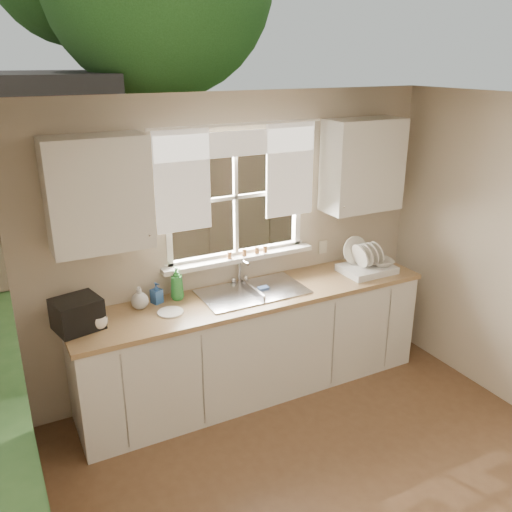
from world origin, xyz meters
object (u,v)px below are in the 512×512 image
soap_bottle_a (177,283)px  cup (99,322)px  black_appliance (77,314)px  dish_rack (366,265)px

soap_bottle_a → cup: soap_bottle_a is taller
cup → black_appliance: bearing=148.6°
dish_rack → black_appliance: 2.52m
dish_rack → black_appliance: bearing=178.1°
cup → black_appliance: size_ratio=0.40×
dish_rack → black_appliance: (-2.52, 0.08, 0.05)m
soap_bottle_a → dish_rack: bearing=-23.2°
cup → black_appliance: black_appliance is taller
soap_bottle_a → black_appliance: size_ratio=0.88×
soap_bottle_a → black_appliance: soap_bottle_a is taller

